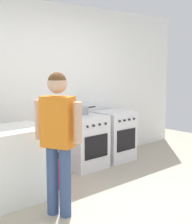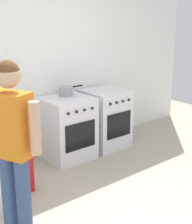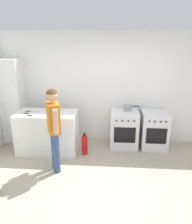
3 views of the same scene
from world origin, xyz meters
name	(u,v)px [view 3 (image 3 of 3)]	position (x,y,z in m)	size (l,w,h in m)	color
ground_plane	(107,186)	(0.00, 0.00, 0.00)	(8.00, 8.00, 0.00)	#ADA38E
back_wall	(110,88)	(0.00, 1.95, 1.30)	(6.00, 0.10, 2.60)	white
counter_unit	(48,132)	(-1.35, 1.20, 0.45)	(1.30, 0.70, 0.90)	white
oven_left	(124,129)	(0.35, 1.58, 0.43)	(0.63, 0.62, 0.85)	silver
oven_right	(154,130)	(1.04, 1.58, 0.43)	(0.59, 0.62, 0.85)	silver
pot	(127,108)	(0.41, 1.67, 0.91)	(0.37, 0.19, 0.13)	gray
knife_bread	(24,116)	(-1.74, 0.95, 0.90)	(0.35, 0.11, 0.01)	silver
knife_paring	(25,113)	(-1.79, 1.13, 0.91)	(0.21, 0.09, 0.01)	silver
knife_carving	(32,111)	(-1.69, 1.26, 0.90)	(0.33, 0.05, 0.01)	silver
knife_chef	(45,110)	(-1.42, 1.35, 0.90)	(0.28, 0.19, 0.01)	silver
person	(54,124)	(-0.99, 0.45, 0.94)	(0.32, 0.53, 1.59)	#384C7A
fire_extinguisher	(85,145)	(-0.52, 1.10, 0.22)	(0.13, 0.13, 0.50)	red
larder_cabinet	(13,102)	(-2.30, 1.68, 1.00)	(0.48, 0.44, 2.00)	white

